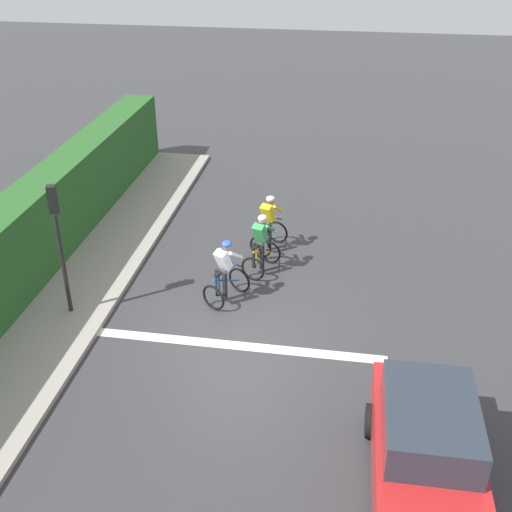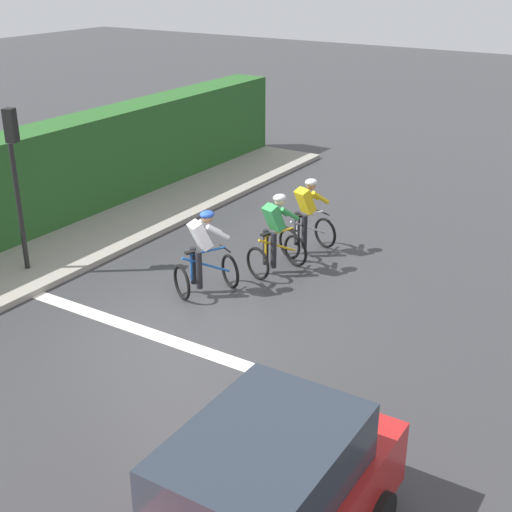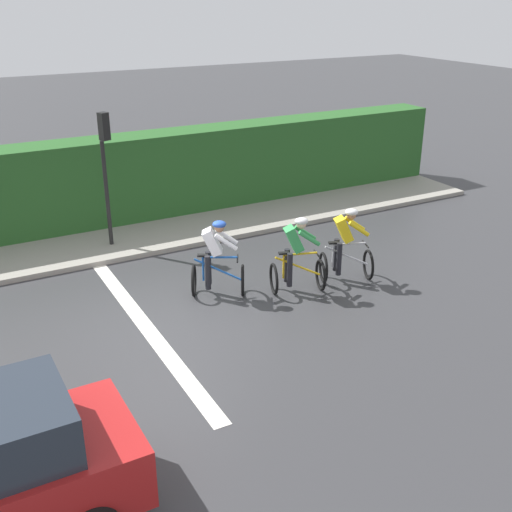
# 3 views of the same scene
# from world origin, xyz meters

# --- Properties ---
(ground_plane) EXTENTS (80.00, 80.00, 0.00)m
(ground_plane) POSITION_xyz_m (0.00, 0.00, 0.00)
(ground_plane) COLOR #333335
(sidewalk_kerb) EXTENTS (2.80, 18.30, 0.12)m
(sidewalk_kerb) POSITION_xyz_m (-4.53, 2.00, 0.06)
(sidewalk_kerb) COLOR gray
(sidewalk_kerb) RESTS_ON ground
(stone_wall_low) EXTENTS (0.44, 18.30, 0.60)m
(stone_wall_low) POSITION_xyz_m (-5.43, 2.00, 0.30)
(stone_wall_low) COLOR gray
(stone_wall_low) RESTS_ON ground
(hedge_wall) EXTENTS (1.10, 18.30, 2.37)m
(hedge_wall) POSITION_xyz_m (-5.73, 2.00, 1.19)
(hedge_wall) COLOR #265623
(hedge_wall) RESTS_ON ground
(road_marking_stop_line) EXTENTS (7.00, 0.30, 0.01)m
(road_marking_stop_line) POSITION_xyz_m (0.00, -0.43, 0.00)
(road_marking_stop_line) COLOR silver
(road_marking_stop_line) RESTS_ON ground
(cyclist_lead) EXTENTS (1.01, 1.25, 1.66)m
(cyclist_lead) POSITION_xyz_m (0.21, 4.12, 0.80)
(cyclist_lead) COLOR black
(cyclist_lead) RESTS_ON ground
(cyclist_second) EXTENTS (0.97, 1.23, 1.66)m
(cyclist_second) POSITION_xyz_m (0.18, 2.88, 0.80)
(cyclist_second) COLOR black
(cyclist_second) RESTS_ON ground
(cyclist_mid) EXTENTS (1.11, 1.27, 1.66)m
(cyclist_mid) POSITION_xyz_m (-0.47, 1.34, 0.80)
(cyclist_mid) COLOR black
(cyclist_mid) RESTS_ON ground
(traffic_light_near_crossing) EXTENTS (0.26, 0.30, 3.34)m
(traffic_light_near_crossing) POSITION_xyz_m (-4.08, 0.21, 2.22)
(traffic_light_near_crossing) COLOR black
(traffic_light_near_crossing) RESTS_ON ground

